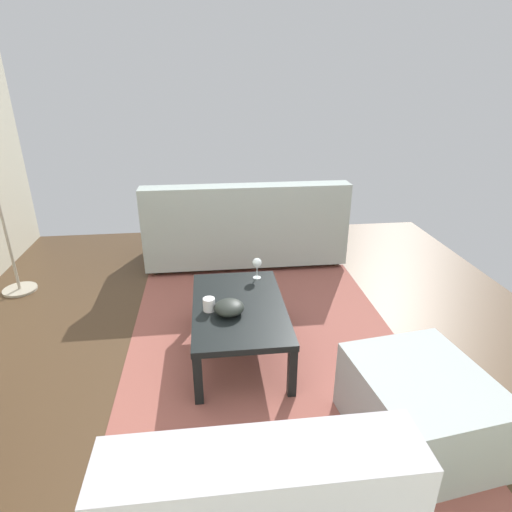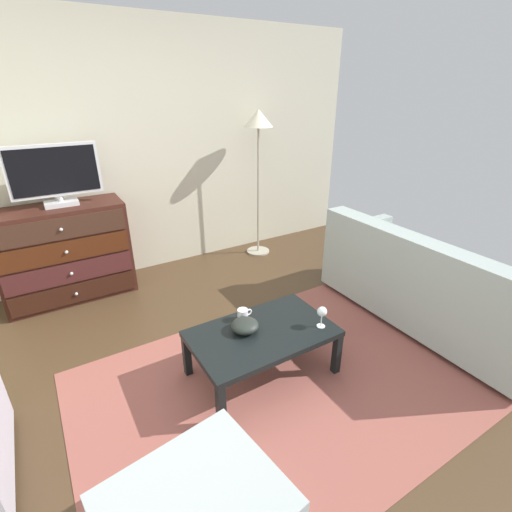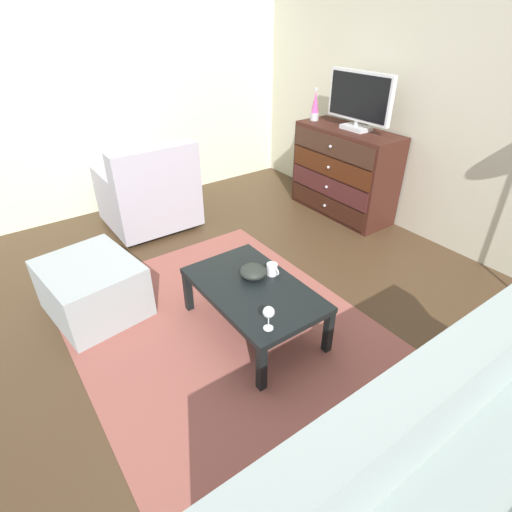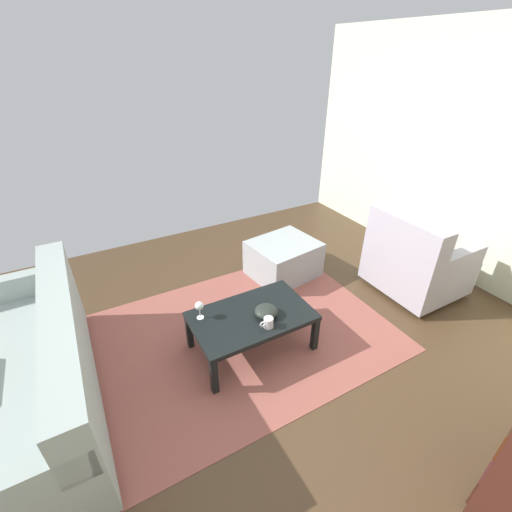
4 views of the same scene
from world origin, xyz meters
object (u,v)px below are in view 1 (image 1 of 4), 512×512
couch_large (244,228)px  mug (209,304)px  ottoman (419,408)px  wine_glass (257,264)px  bowl_decorative (229,307)px  coffee_table (239,311)px

couch_large → mug: bearing=167.2°
ottoman → mug: bearing=51.8°
wine_glass → bowl_decorative: wine_glass is taller
coffee_table → bowl_decorative: 0.15m
mug → couch_large: couch_large is taller
wine_glass → ottoman: size_ratio=0.22×
couch_large → ottoman: 2.54m
couch_large → ottoman: bearing=-164.8°
bowl_decorative → ottoman: (-0.76, -0.91, -0.20)m
couch_large → ottoman: size_ratio=2.73×
couch_large → bowl_decorative: bearing=171.7°
ottoman → wine_glass: bearing=28.7°
bowl_decorative → coffee_table: bearing=-34.8°
coffee_table → bowl_decorative: (-0.10, 0.07, 0.08)m
wine_glass → mug: (-0.42, 0.36, -0.07)m
wine_glass → ottoman: wine_glass is taller
wine_glass → ottoman: bearing=-151.3°
coffee_table → bowl_decorative: size_ratio=5.16×
coffee_table → couch_large: couch_large is taller
mug → couch_large: bearing=-12.8°
mug → ottoman: size_ratio=0.16×
coffee_table → ottoman: 1.21m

